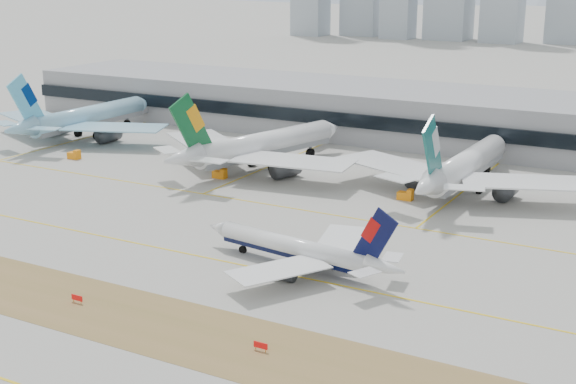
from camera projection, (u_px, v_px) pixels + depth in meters
The scene contains 11 objects.
ground at pixel (219, 249), 151.80m from camera, with size 3000.00×3000.00×0.00m, color #A7A39C.
taxiing_airliner at pixel (300, 250), 141.30m from camera, with size 42.64×36.76×14.34m.
widebody_korean at pixel (84, 119), 248.12m from camera, with size 64.69×63.06×23.05m.
widebody_eva at pixel (259, 147), 209.59m from camera, with size 63.01×62.91×23.22m.
widebody_cathay at pixel (463, 168), 188.49m from camera, with size 63.30×61.76×22.56m.
terminal at pixel (427, 115), 246.33m from camera, with size 280.00×43.10×15.00m.
hold_sign_left at pixel (77, 298), 127.28m from camera, with size 2.20×0.15×1.35m.
hold_sign_right at pixel (261, 345), 111.35m from camera, with size 2.20×0.15×1.35m.
gse_c at pixel (406, 195), 183.50m from camera, with size 3.55×2.00×2.60m.
gse_b at pixel (220, 174), 202.21m from camera, with size 3.55×2.00×2.60m.
gse_a at pixel (74, 155), 222.51m from camera, with size 3.55×2.00×2.60m.
Camera 1 is at (81.05, -118.70, 51.72)m, focal length 50.00 mm.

